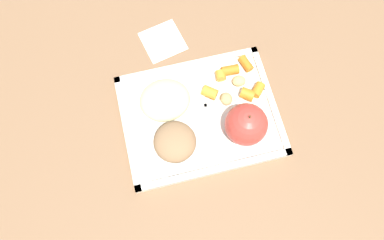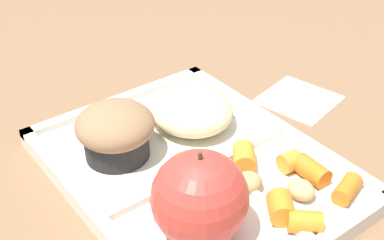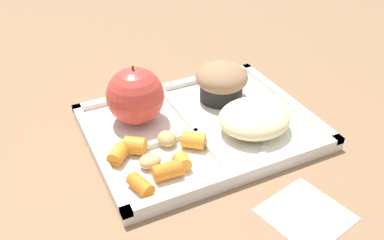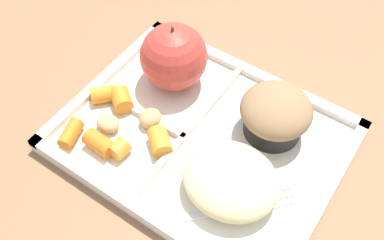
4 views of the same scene
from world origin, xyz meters
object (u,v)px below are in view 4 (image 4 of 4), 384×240
object	(u,v)px
lunch_tray	(201,137)
plastic_fork	(237,207)
bran_muffin	(275,114)
green_apple	(174,57)

from	to	relation	value
lunch_tray	plastic_fork	xyz separation A→B (m)	(0.09, -0.06, 0.01)
lunch_tray	bran_muffin	xyz separation A→B (m)	(0.07, 0.06, 0.04)
green_apple	plastic_fork	world-z (taller)	green_apple
lunch_tray	green_apple	xyz separation A→B (m)	(-0.08, 0.06, 0.05)
lunch_tray	plastic_fork	distance (m)	0.10
lunch_tray	bran_muffin	bearing A→B (deg)	39.65
green_apple	lunch_tray	bearing A→B (deg)	-34.74
plastic_fork	bran_muffin	bearing A→B (deg)	99.21
lunch_tray	bran_muffin	size ratio (longest dim) A/B	3.86
green_apple	plastic_fork	distance (m)	0.20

